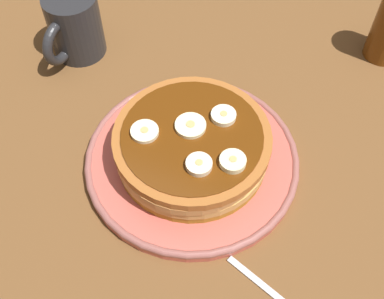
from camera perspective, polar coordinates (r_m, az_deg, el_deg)
name	(u,v)px	position (r cm, az deg, el deg)	size (l,w,h in cm)	color
ground_plane	(192,169)	(59.18, 0.00, -2.40)	(140.00, 140.00, 3.00)	brown
plate	(192,159)	(57.24, 0.00, -1.14)	(25.72, 25.72, 1.54)	#CC594C
pancake_stack	(190,146)	(55.05, -0.25, 0.46)	(18.67, 18.47, 4.49)	#A77321
banana_slice_0	(190,126)	(53.72, -0.18, 2.84)	(3.57, 3.57, 0.73)	#FAEEB8
banana_slice_1	(223,116)	(54.64, 3.80, 4.04)	(2.91, 2.91, 0.90)	#FEF0C5
banana_slice_2	(233,162)	(50.89, 4.91, -1.46)	(2.91, 2.91, 1.01)	#F2E9B4
banana_slice_3	(199,165)	(50.53, 0.84, -1.84)	(2.88, 2.88, 0.95)	#FCE7C2
banana_slice_4	(145,132)	(53.48, -5.71, 2.13)	(3.19, 3.19, 0.73)	#FAEABC
coffee_mug	(74,26)	(69.44, -14.04, 14.20)	(10.76, 7.36, 9.12)	#262628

